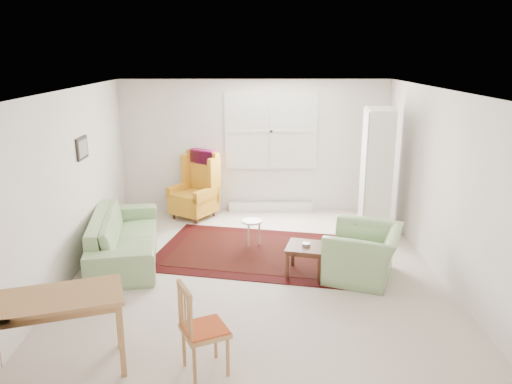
{
  "coord_description": "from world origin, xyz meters",
  "views": [
    {
      "loc": [
        -0.05,
        -6.53,
        2.96
      ],
      "look_at": [
        0.0,
        0.3,
        1.05
      ],
      "focal_mm": 35.0,
      "sensor_mm": 36.0,
      "label": 1
    }
  ],
  "objects_px": {
    "armchair": "(364,248)",
    "coffee_table": "(306,260)",
    "wingback_chair": "(193,185)",
    "sofa": "(124,227)",
    "desk": "(57,335)",
    "stool": "(252,233)",
    "desk_chair": "(205,328)",
    "cabinet": "(377,171)"
  },
  "relations": [
    {
      "from": "armchair",
      "to": "coffee_table",
      "type": "relative_size",
      "value": 2.08
    },
    {
      "from": "coffee_table",
      "to": "wingback_chair",
      "type": "bearing_deg",
      "value": 126.35
    },
    {
      "from": "sofa",
      "to": "wingback_chair",
      "type": "distance_m",
      "value": 2.02
    },
    {
      "from": "wingback_chair",
      "to": "desk",
      "type": "height_order",
      "value": "wingback_chair"
    },
    {
      "from": "wingback_chair",
      "to": "stool",
      "type": "distance_m",
      "value": 1.83
    },
    {
      "from": "wingback_chair",
      "to": "desk_chair",
      "type": "distance_m",
      "value": 4.7
    },
    {
      "from": "armchair",
      "to": "stool",
      "type": "relative_size",
      "value": 2.5
    },
    {
      "from": "stool",
      "to": "cabinet",
      "type": "height_order",
      "value": "cabinet"
    },
    {
      "from": "armchair",
      "to": "desk_chair",
      "type": "xyz_separation_m",
      "value": [
        -1.95,
        -2.09,
        0.05
      ]
    },
    {
      "from": "sofa",
      "to": "desk",
      "type": "bearing_deg",
      "value": 171.36
    },
    {
      "from": "armchair",
      "to": "desk_chair",
      "type": "distance_m",
      "value": 2.86
    },
    {
      "from": "stool",
      "to": "wingback_chair",
      "type": "bearing_deg",
      "value": 127.39
    },
    {
      "from": "cabinet",
      "to": "desk",
      "type": "distance_m",
      "value": 5.6
    },
    {
      "from": "stool",
      "to": "desk_chair",
      "type": "distance_m",
      "value": 3.28
    },
    {
      "from": "wingback_chair",
      "to": "cabinet",
      "type": "relative_size",
      "value": 0.59
    },
    {
      "from": "armchair",
      "to": "wingback_chair",
      "type": "xyz_separation_m",
      "value": [
        -2.59,
        2.57,
        0.2
      ]
    },
    {
      "from": "sofa",
      "to": "stool",
      "type": "relative_size",
      "value": 5.44
    },
    {
      "from": "armchair",
      "to": "desk",
      "type": "xyz_separation_m",
      "value": [
        -3.35,
        -2.09,
        -0.02
      ]
    },
    {
      "from": "coffee_table",
      "to": "desk_chair",
      "type": "distance_m",
      "value": 2.5
    },
    {
      "from": "desk_chair",
      "to": "sofa",
      "type": "bearing_deg",
      "value": 2.8
    },
    {
      "from": "coffee_table",
      "to": "stool",
      "type": "xyz_separation_m",
      "value": [
        -0.74,
        1.06,
        0.0
      ]
    },
    {
      "from": "coffee_table",
      "to": "sofa",
      "type": "bearing_deg",
      "value": 166.61
    },
    {
      "from": "coffee_table",
      "to": "stool",
      "type": "distance_m",
      "value": 1.29
    },
    {
      "from": "armchair",
      "to": "desk",
      "type": "relative_size",
      "value": 0.85
    },
    {
      "from": "coffee_table",
      "to": "desk",
      "type": "relative_size",
      "value": 0.41
    },
    {
      "from": "armchair",
      "to": "desk_chair",
      "type": "height_order",
      "value": "desk_chair"
    },
    {
      "from": "armchair",
      "to": "wingback_chair",
      "type": "relative_size",
      "value": 0.87
    },
    {
      "from": "sofa",
      "to": "coffee_table",
      "type": "xyz_separation_m",
      "value": [
        2.64,
        -0.63,
        -0.26
      ]
    },
    {
      "from": "stool",
      "to": "cabinet",
      "type": "relative_size",
      "value": 0.2
    },
    {
      "from": "desk",
      "to": "sofa",
      "type": "bearing_deg",
      "value": 91.08
    },
    {
      "from": "desk",
      "to": "wingback_chair",
      "type": "bearing_deg",
      "value": 80.7
    },
    {
      "from": "cabinet",
      "to": "desk",
      "type": "relative_size",
      "value": 1.67
    },
    {
      "from": "wingback_chair",
      "to": "cabinet",
      "type": "height_order",
      "value": "cabinet"
    },
    {
      "from": "armchair",
      "to": "cabinet",
      "type": "bearing_deg",
      "value": -176.27
    },
    {
      "from": "coffee_table",
      "to": "stool",
      "type": "relative_size",
      "value": 1.21
    },
    {
      "from": "desk_chair",
      "to": "stool",
      "type": "bearing_deg",
      "value": -32.41
    },
    {
      "from": "sofa",
      "to": "desk_chair",
      "type": "relative_size",
      "value": 2.51
    },
    {
      "from": "sofa",
      "to": "armchair",
      "type": "distance_m",
      "value": 3.48
    },
    {
      "from": "wingback_chair",
      "to": "coffee_table",
      "type": "relative_size",
      "value": 2.4
    },
    {
      "from": "coffee_table",
      "to": "desk",
      "type": "distance_m",
      "value": 3.39
    },
    {
      "from": "sofa",
      "to": "cabinet",
      "type": "relative_size",
      "value": 1.11
    },
    {
      "from": "coffee_table",
      "to": "desk_chair",
      "type": "height_order",
      "value": "desk_chair"
    }
  ]
}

